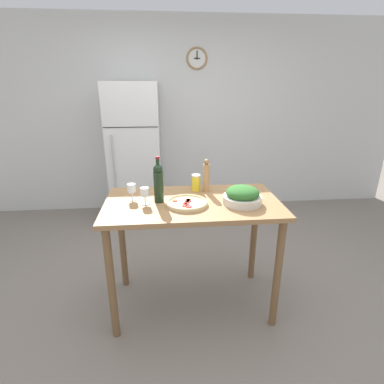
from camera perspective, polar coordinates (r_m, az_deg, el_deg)
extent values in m
plane|color=slate|center=(2.74, 0.07, -20.15)|extent=(14.00, 14.00, 0.00)
cube|color=silver|center=(4.31, -2.73, 13.85)|extent=(6.40, 0.06, 2.60)
torus|color=#997047|center=(4.28, 0.96, 24.10)|extent=(0.28, 0.03, 0.28)
cylinder|color=silver|center=(4.28, 0.95, 24.10)|extent=(0.24, 0.01, 0.24)
cube|color=black|center=(4.27, 0.96, 24.11)|extent=(0.08, 0.01, 0.01)
cube|color=black|center=(4.27, 0.97, 24.61)|extent=(0.01, 0.01, 0.11)
cube|color=silver|center=(4.00, -10.73, 7.13)|extent=(0.64, 0.69, 1.79)
cube|color=black|center=(3.60, -11.61, 12.00)|extent=(0.63, 0.01, 0.01)
cylinder|color=#B2B2B7|center=(3.71, -14.58, 4.37)|extent=(0.02, 0.02, 0.80)
cube|color=olive|center=(2.26, 0.08, -2.17)|extent=(1.31, 0.72, 0.04)
cylinder|color=brown|center=(2.25, -15.11, -16.64)|extent=(0.06, 0.06, 0.90)
cylinder|color=brown|center=(2.35, 15.95, -14.95)|extent=(0.06, 0.06, 0.90)
cylinder|color=brown|center=(2.75, -13.14, -9.16)|extent=(0.06, 0.06, 0.90)
cylinder|color=brown|center=(2.84, 11.69, -8.11)|extent=(0.06, 0.06, 0.90)
cylinder|color=black|center=(2.21, -6.38, 1.00)|extent=(0.07, 0.07, 0.23)
sphere|color=black|center=(2.17, -6.51, 4.32)|extent=(0.07, 0.07, 0.07)
cylinder|color=black|center=(2.16, -6.55, 5.31)|extent=(0.03, 0.03, 0.08)
cylinder|color=maroon|center=(2.15, -6.60, 6.52)|extent=(0.03, 0.03, 0.02)
cylinder|color=silver|center=(2.22, -8.87, -2.25)|extent=(0.06, 0.06, 0.00)
cylinder|color=silver|center=(2.21, -8.92, -1.45)|extent=(0.01, 0.01, 0.06)
cylinder|color=white|center=(2.19, -9.01, 0.05)|extent=(0.06, 0.06, 0.06)
cylinder|color=maroon|center=(2.19, -8.98, -0.38)|extent=(0.06, 0.06, 0.03)
cylinder|color=silver|center=(2.32, -11.29, -1.45)|extent=(0.06, 0.06, 0.00)
cylinder|color=silver|center=(2.31, -11.35, -0.68)|extent=(0.01, 0.01, 0.06)
cylinder|color=white|center=(2.28, -11.45, 0.77)|extent=(0.06, 0.06, 0.06)
cylinder|color=maroon|center=(2.29, -11.41, 0.20)|extent=(0.06, 0.06, 0.01)
cylinder|color=#AD7F51|center=(2.43, 2.73, 2.73)|extent=(0.05, 0.05, 0.23)
sphere|color=#936C45|center=(2.39, 2.79, 5.76)|extent=(0.04, 0.04, 0.04)
cylinder|color=silver|center=(2.23, 9.54, -1.45)|extent=(0.29, 0.29, 0.06)
ellipsoid|color=#2D6628|center=(2.21, 9.62, -0.12)|extent=(0.24, 0.24, 0.10)
cylinder|color=#DBC189|center=(2.18, -0.99, -2.25)|extent=(0.31, 0.31, 0.02)
torus|color=#DBC189|center=(2.17, -1.00, -1.98)|extent=(0.31, 0.31, 0.02)
cylinder|color=red|center=(2.10, -0.60, -2.76)|extent=(0.04, 0.04, 0.01)
cylinder|color=red|center=(2.12, -1.37, -2.60)|extent=(0.04, 0.04, 0.01)
cylinder|color=red|center=(2.14, -1.05, -2.34)|extent=(0.03, 0.03, 0.01)
cylinder|color=red|center=(2.15, -1.37, -2.24)|extent=(0.03, 0.03, 0.01)
cylinder|color=red|center=(2.20, -3.29, -1.68)|extent=(0.04, 0.04, 0.01)
cylinder|color=red|center=(2.21, -0.76, -1.54)|extent=(0.04, 0.04, 0.01)
cylinder|color=red|center=(2.18, -0.85, -1.88)|extent=(0.03, 0.03, 0.01)
cylinder|color=red|center=(2.17, -1.06, -1.97)|extent=(0.04, 0.04, 0.01)
cylinder|color=red|center=(2.22, -0.70, -1.48)|extent=(0.04, 0.04, 0.01)
cylinder|color=red|center=(2.20, -0.58, -1.69)|extent=(0.03, 0.03, 0.01)
cylinder|color=yellow|center=(2.46, 0.77, 1.67)|extent=(0.07, 0.07, 0.12)
cylinder|color=white|center=(2.43, 0.77, 3.17)|extent=(0.07, 0.07, 0.01)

